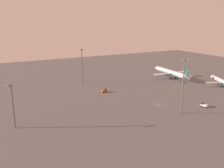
% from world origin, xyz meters
% --- Properties ---
extents(ground_plane, '(416.00, 416.00, 0.00)m').
position_xyz_m(ground_plane, '(0.00, 0.00, 0.00)').
color(ground_plane, '#605E5B').
extents(airplane_terminal_side, '(27.51, 34.83, 9.42)m').
position_xyz_m(airplane_terminal_side, '(72.76, 9.95, 3.56)').
color(airplane_terminal_side, silver).
rests_on(airplane_terminal_side, ground).
extents(airplane_far_stand, '(36.90, 47.36, 12.14)m').
position_xyz_m(airplane_far_stand, '(57.19, 52.58, 4.59)').
color(airplane_far_stand, silver).
rests_on(airplane_far_stand, ground).
extents(cargo_loader, '(2.73, 4.44, 2.25)m').
position_xyz_m(cargo_loader, '(22.27, -15.92, 1.18)').
color(cargo_loader, white).
rests_on(cargo_loader, ground).
extents(maintenance_van, '(4.53, 3.07, 2.25)m').
position_xyz_m(maintenance_van, '(-17.30, 40.12, 1.18)').
color(maintenance_van, '#D85919').
rests_on(maintenance_van, ground).
extents(apron_light_central, '(4.80, 0.90, 28.53)m').
position_xyz_m(apron_light_central, '(-21.82, 71.19, 16.14)').
color(apron_light_central, slate).
rests_on(apron_light_central, ground).
extents(apron_light_east, '(4.80, 0.90, 22.11)m').
position_xyz_m(apron_light_east, '(-82.23, 6.48, 12.84)').
color(apron_light_east, slate).
rests_on(apron_light_east, ground).
extents(apron_light_west, '(4.80, 0.90, 31.01)m').
position_xyz_m(apron_light_west, '(2.44, -17.39, 17.41)').
color(apron_light_west, slate).
rests_on(apron_light_west, ground).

